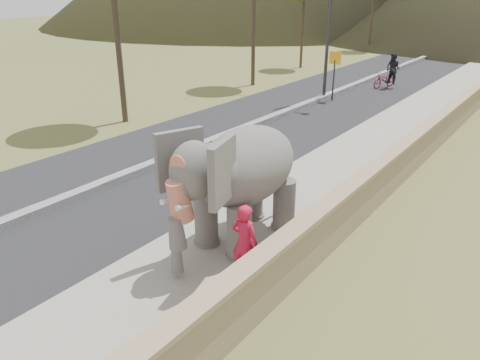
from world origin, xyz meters
name	(u,v)px	position (x,y,z in m)	size (l,w,h in m)	color
ground	(231,251)	(0.00, 0.00, 0.00)	(160.00, 160.00, 0.00)	olive
road	(277,118)	(-5.00, 10.00, 0.01)	(7.00, 120.00, 0.03)	black
median	(277,116)	(-5.00, 10.00, 0.11)	(0.35, 120.00, 0.22)	black
walkway	(390,136)	(0.00, 10.00, 0.07)	(3.00, 120.00, 0.15)	#9E9687
parapet	(438,132)	(1.65, 10.00, 0.55)	(0.30, 120.00, 1.10)	tan
signboard	(334,68)	(-4.50, 14.41, 1.64)	(0.60, 0.08, 2.40)	#2D2D33
elephant_and_man	(246,182)	(0.02, 0.53, 1.44)	(2.23, 3.69, 2.61)	slate
motorcyclist	(388,75)	(-3.37, 19.07, 0.77)	(1.43, 1.85, 1.95)	maroon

